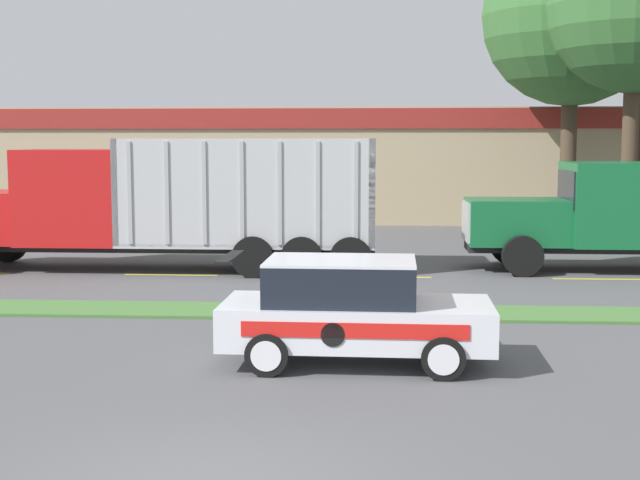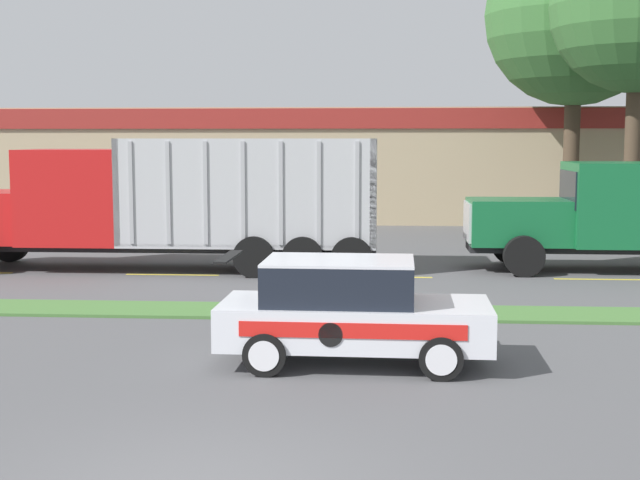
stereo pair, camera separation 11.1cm
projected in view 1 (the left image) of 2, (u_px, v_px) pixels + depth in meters
name	position (u px, v px, depth m)	size (l,w,h in m)	color
grass_verge	(292.00, 311.00, 17.74)	(120.00, 1.52, 0.06)	#477538
centre_line_4	(171.00, 275.00, 22.69)	(2.40, 0.14, 0.01)	yellow
centre_line_5	(383.00, 277.00, 22.35)	(2.40, 0.14, 0.01)	yellow
centre_line_6	(602.00, 279.00, 22.01)	(2.40, 0.14, 0.01)	yellow
dump_truck_trail	(123.00, 208.00, 23.51)	(11.49, 2.71, 3.46)	black
rally_car	(352.00, 310.00, 13.64)	(4.15, 1.97, 1.66)	silver
store_building_backdrop	(298.00, 163.00, 41.57)	(42.37, 12.10, 4.71)	tan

